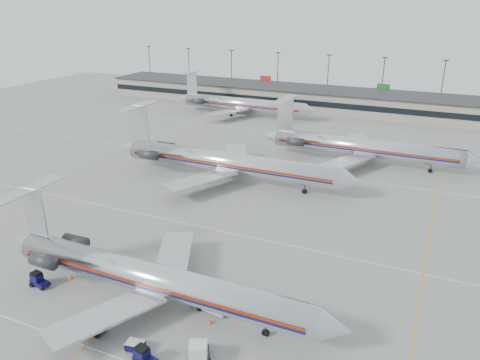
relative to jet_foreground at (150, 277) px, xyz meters
The scene contains 19 objects.
ground 9.81m from the jet_foreground, 101.61° to the left, with size 260.00×260.00×0.00m, color gray.
apron_markings 19.42m from the jet_foreground, 95.57° to the left, with size 160.00×0.15×0.02m, color silver.
terminal 107.03m from the jet_foreground, 90.99° to the left, with size 162.00×17.00×6.25m.
light_mast_row 121.17m from the jet_foreground, 90.88° to the left, with size 163.60×0.40×15.28m.
jet_foreground is the anchor object (origin of this frame).
jet_second_row 39.33m from the jet_foreground, 103.78° to the left, with size 49.95×29.41×13.07m.
jet_third_row 60.32m from the jet_foreground, 78.28° to the left, with size 45.57×28.03×12.46m.
jet_back_row 92.75m from the jet_foreground, 107.86° to the left, with size 44.31×27.26×12.12m.
tug_left 14.78m from the jet_foreground, 168.05° to the right, with size 2.46×1.48×1.89m.
tug_center 7.82m from the jet_foreground, 111.14° to the right, with size 2.62×1.47×2.06m.
tug_right 10.24m from the jet_foreground, 59.69° to the right, with size 2.57×1.64×1.94m.
cart_inner 8.48m from the jet_foreground, 67.16° to the right, with size 1.92×1.44×1.00m.
cart_outer 10.77m from the jet_foreground, 29.70° to the right, with size 2.04×1.64×1.02m.
uld_container 11.68m from the jet_foreground, 32.97° to the right, with size 2.58×2.41×2.17m.
belt_loader 7.83m from the jet_foreground, 10.32° to the left, with size 4.45×1.82×2.30m.
ramp_worker_near 5.82m from the jet_foreground, 18.23° to the left, with size 0.71×0.47×1.94m, color #C9E115.
ramp_worker_far 5.22m from the jet_foreground, 13.31° to the left, with size 0.90×0.70×1.86m, color #99E015.
cone_right 8.51m from the jet_foreground, ahead, with size 0.45×0.45×0.62m, color #F35B08.
cone_left 12.23m from the jet_foreground, behind, with size 0.50×0.50×0.68m, color #F35B08.
Camera 1 is at (29.70, -45.98, 32.61)m, focal length 35.00 mm.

